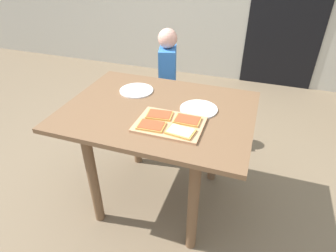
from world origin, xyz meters
TOP-DOWN VIEW (x-y plane):
  - ground_plane at (0.00, 0.00)m, footprint 16.00×16.00m
  - house_door at (0.76, 2.40)m, footprint 0.90×0.02m
  - dining_table at (0.00, 0.00)m, footprint 1.17×0.88m
  - cutting_board at (0.13, -0.16)m, footprint 0.38×0.28m
  - pizza_slice_far_right at (0.22, -0.10)m, footprint 0.15×0.10m
  - pizza_slice_far_left at (0.04, -0.10)m, footprint 0.16×0.12m
  - pizza_slice_near_left at (0.04, -0.22)m, footprint 0.15×0.11m
  - pizza_slice_near_right at (0.21, -0.23)m, footprint 0.16×0.12m
  - plate_white_left at (-0.23, 0.18)m, footprint 0.23×0.23m
  - plate_white_right at (0.24, 0.07)m, footprint 0.23×0.23m
  - child_left at (-0.21, 0.79)m, footprint 0.20×0.27m

SIDE VIEW (x-z plane):
  - ground_plane at x=0.00m, z-range 0.00..0.00m
  - child_left at x=-0.21m, z-range 0.07..1.13m
  - dining_table at x=0.00m, z-range 0.26..1.03m
  - plate_white_left at x=-0.23m, z-range 0.77..0.78m
  - plate_white_right at x=0.24m, z-range 0.77..0.78m
  - cutting_board at x=0.13m, z-range 0.77..0.79m
  - pizza_slice_far_right at x=0.22m, z-range 0.79..0.80m
  - pizza_slice_far_left at x=0.04m, z-range 0.79..0.80m
  - pizza_slice_near_left at x=0.04m, z-range 0.79..0.80m
  - pizza_slice_near_right at x=0.21m, z-range 0.79..0.80m
  - house_door at x=0.76m, z-range 0.00..2.00m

